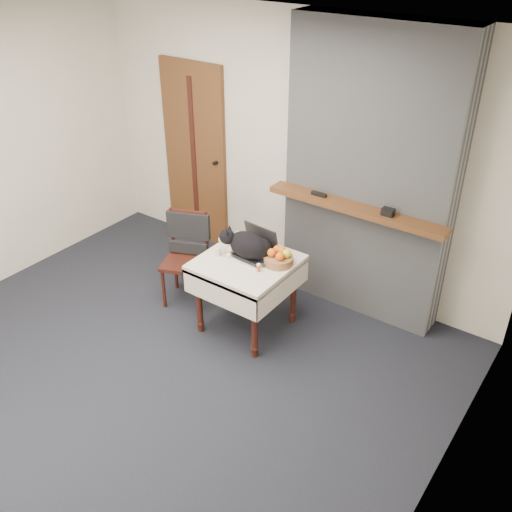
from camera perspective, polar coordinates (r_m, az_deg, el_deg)
The scene contains 12 objects.
ground at distance 4.89m, azimuth -9.99°, elevation -11.15°, with size 4.50×4.50×0.00m, color black.
room_shell at distance 4.25m, azimuth -7.74°, elevation 10.33°, with size 4.52×4.01×2.61m.
door at distance 6.32m, azimuth -6.10°, elevation 9.99°, with size 0.82×0.10×2.00m.
chimney at distance 5.04m, azimuth 11.24°, elevation 7.66°, with size 1.62×0.48×2.60m.
side_table at distance 4.93m, azimuth -0.95°, elevation -1.58°, with size 0.78×0.78×0.70m.
laptop at distance 4.92m, azimuth -0.08°, elevation 0.72°, with size 0.37×0.32×0.26m.
cat at distance 4.86m, azimuth -0.72°, elevation 1.03°, with size 0.57×0.33×0.27m.
cream_jar at distance 4.95m, azimuth -3.90°, elevation 0.46°, with size 0.06×0.06×0.07m, color silver.
pill_bottle at distance 4.71m, azimuth 0.26°, elevation -1.15°, with size 0.03×0.03×0.07m.
fruit_basket at distance 4.81m, azimuth 2.29°, elevation -0.17°, with size 0.25×0.25×0.14m.
desk_clutter at distance 4.82m, azimuth 1.84°, elevation -0.77°, with size 0.16×0.02×0.01m, color black.
chair at distance 5.42m, azimuth -6.91°, elevation 1.20°, with size 0.52×0.52×0.89m.
Camera 1 is at (2.75, -2.42, 3.24)m, focal length 40.00 mm.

